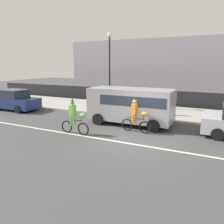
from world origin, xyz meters
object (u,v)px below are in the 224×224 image
object	(u,v)px
pedestrian_onlooker	(162,103)
street_lamp_post	(110,59)
parked_car_navy	(14,100)
parade_cyclist_orange	(136,117)
parked_van_grey	(132,104)
parade_cyclist_lime	(75,118)

from	to	relation	value
pedestrian_onlooker	street_lamp_post	bearing A→B (deg)	166.07
parked_car_navy	pedestrian_onlooker	size ratio (longest dim) A/B	2.53
parade_cyclist_orange	pedestrian_onlooker	size ratio (longest dim) A/B	1.19
parade_cyclist_orange	pedestrian_onlooker	xyz separation A→B (m)	(0.42, 4.08, 0.17)
parked_car_navy	pedestrian_onlooker	distance (m)	11.56
parked_van_grey	street_lamp_post	distance (m)	5.81
parade_cyclist_lime	parked_van_grey	distance (m)	3.70
parade_cyclist_orange	parked_van_grey	size ratio (longest dim) A/B	0.38
parade_cyclist_orange	parked_car_navy	world-z (taller)	parade_cyclist_orange
parade_cyclist_orange	parked_van_grey	distance (m)	1.64
parade_cyclist_lime	parked_car_navy	xyz separation A→B (m)	(-8.06, 3.12, -0.06)
parade_cyclist_lime	parked_van_grey	size ratio (longest dim) A/B	0.38
parked_van_grey	parked_car_navy	bearing A→B (deg)	179.83
parade_cyclist_lime	pedestrian_onlooker	size ratio (longest dim) A/B	1.19
parked_car_navy	street_lamp_post	xyz separation A→B (m)	(6.64, 3.82, 3.21)
parade_cyclist_lime	pedestrian_onlooker	xyz separation A→B (m)	(3.18, 5.81, 0.17)
parade_cyclist_lime	parade_cyclist_orange	distance (m)	3.25
parade_cyclist_lime	parked_van_grey	world-z (taller)	parked_van_grey
parade_cyclist_orange	parked_car_navy	xyz separation A→B (m)	(-10.82, 1.40, -0.06)
parked_car_navy	parade_cyclist_orange	bearing A→B (deg)	-7.39
parade_cyclist_orange	parked_van_grey	bearing A→B (deg)	119.53
pedestrian_onlooker	parade_cyclist_lime	bearing A→B (deg)	-118.70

